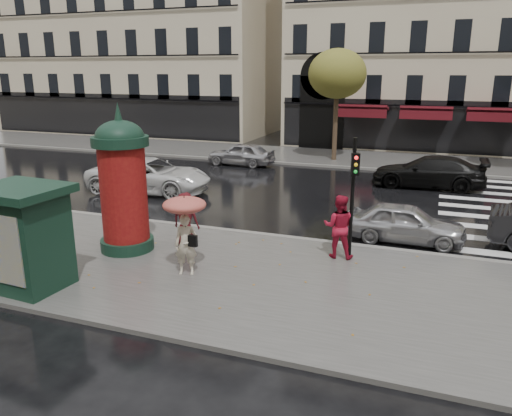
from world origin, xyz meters
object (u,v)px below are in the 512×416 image
at_px(woman_red, 339,226).
at_px(traffic_light, 353,187).
at_px(car_far_silver, 241,154).
at_px(car_white, 150,175).
at_px(woman_umbrella, 185,222).
at_px(morris_column, 123,181).
at_px(man_burgundy, 186,219).
at_px(car_silver, 405,223).
at_px(newsstand, 24,236).
at_px(car_black, 428,172).

height_order(woman_red, traffic_light, traffic_light).
bearing_deg(car_far_silver, car_white, -7.81).
bearing_deg(woman_umbrella, morris_column, 157.42).
bearing_deg(man_burgundy, car_silver, -156.94).
height_order(man_burgundy, car_far_silver, man_burgundy).
relative_size(newsstand, car_white, 0.47).
height_order(man_burgundy, traffic_light, traffic_light).
height_order(woman_umbrella, car_white, woman_umbrella).
bearing_deg(woman_red, man_burgundy, 4.56).
relative_size(morris_column, newsstand, 1.70).
relative_size(morris_column, car_silver, 1.18).
distance_m(newsstand, car_silver, 11.29).
bearing_deg(newsstand, morris_column, 76.74).
bearing_deg(woman_umbrella, car_white, 127.31).
bearing_deg(car_black, newsstand, -30.85).
xyz_separation_m(woman_umbrella, car_black, (5.71, 13.60, -0.82)).
xyz_separation_m(woman_umbrella, car_far_silver, (-4.78, 15.78, -0.90)).
bearing_deg(car_black, woman_red, -11.87).
height_order(morris_column, traffic_light, morris_column).
relative_size(woman_umbrella, car_black, 0.43).
height_order(traffic_light, car_black, traffic_light).
bearing_deg(car_silver, man_burgundy, 116.17).
distance_m(morris_column, traffic_light, 6.73).
distance_m(woman_red, man_burgundy, 4.70).
height_order(woman_red, morris_column, morris_column).
relative_size(woman_umbrella, man_burgundy, 1.29).
relative_size(woman_red, newsstand, 0.72).
xyz_separation_m(woman_umbrella, traffic_light, (3.92, 2.64, 0.68)).
relative_size(woman_umbrella, car_far_silver, 0.56).
distance_m(man_burgundy, car_white, 7.97).
distance_m(woman_red, car_silver, 3.01).
bearing_deg(man_burgundy, car_white, -52.83).
distance_m(traffic_light, newsstand, 8.74).
distance_m(woman_red, newsstand, 8.44).
bearing_deg(morris_column, man_burgundy, 31.12).
height_order(traffic_light, car_far_silver, traffic_light).
bearing_deg(newsstand, woman_red, 34.45).
xyz_separation_m(woman_red, car_black, (2.15, 10.93, -0.31)).
distance_m(car_black, car_far_silver, 10.71).
bearing_deg(newsstand, car_silver, 39.73).
xyz_separation_m(woman_red, newsstand, (-6.95, -4.77, 0.41)).
bearing_deg(woman_umbrella, man_burgundy, 118.26).
xyz_separation_m(morris_column, car_silver, (7.91, 4.01, -1.60)).
relative_size(woman_umbrella, car_silver, 0.59).
relative_size(woman_umbrella, morris_column, 0.50).
bearing_deg(newsstand, car_black, 59.92).
relative_size(car_black, car_far_silver, 1.31).
bearing_deg(car_far_silver, woman_red, 35.20).
bearing_deg(morris_column, woman_red, 14.27).
relative_size(man_burgundy, traffic_light, 0.48).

